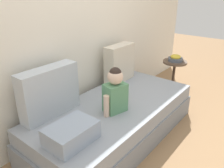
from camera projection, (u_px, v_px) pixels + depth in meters
name	position (u px, v px, depth m)	size (l,w,h in m)	color
ground_plane	(115.00, 135.00, 2.57)	(12.00, 12.00, 0.00)	#93704C
back_wall	(73.00, 25.00, 2.44)	(5.20, 0.10, 2.36)	silver
couch	(115.00, 120.00, 2.49)	(2.00, 0.92, 0.41)	gray
throw_pillow_left	(50.00, 92.00, 2.13)	(0.60, 0.16, 0.48)	#B2BCC6
throw_pillow_right	(120.00, 63.00, 2.91)	(0.45, 0.16, 0.48)	beige
toddler	(115.00, 91.00, 2.19)	(0.32, 0.20, 0.46)	#568E66
banana	(122.00, 97.00, 2.52)	(0.17, 0.04, 0.04)	yellow
folded_blanket	(71.00, 133.00, 1.80)	(0.40, 0.28, 0.16)	#8E9EB2
side_table	(174.00, 69.00, 3.41)	(0.35, 0.35, 0.54)	brown
fruit_bowl	(175.00, 58.00, 3.34)	(0.21, 0.21, 0.10)	#4C5666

